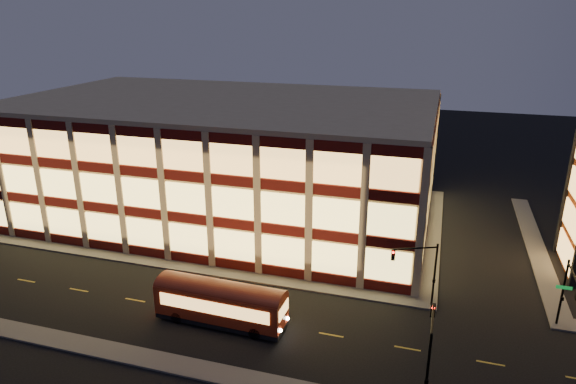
% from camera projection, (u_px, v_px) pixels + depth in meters
% --- Properties ---
extents(ground, '(200.00, 200.00, 0.00)m').
position_uv_depth(ground, '(187.00, 273.00, 50.91)').
color(ground, black).
rests_on(ground, ground).
extents(sidewalk_office_south, '(54.00, 2.00, 0.15)m').
position_uv_depth(sidewalk_office_south, '(165.00, 263.00, 52.61)').
color(sidewalk_office_south, '#514F4C').
rests_on(sidewalk_office_south, ground).
extents(sidewalk_office_east, '(2.00, 30.00, 0.15)m').
position_uv_depth(sidewalk_office_east, '(432.00, 233.00, 59.88)').
color(sidewalk_office_east, '#514F4C').
rests_on(sidewalk_office_east, ground).
extents(sidewalk_tower_west, '(2.00, 30.00, 0.15)m').
position_uv_depth(sidewalk_tower_west, '(535.00, 244.00, 56.85)').
color(sidewalk_tower_west, '#514F4C').
rests_on(sidewalk_tower_west, ground).
extents(sidewalk_near, '(100.00, 2.00, 0.15)m').
position_uv_depth(sidewalk_near, '(107.00, 350.00, 39.16)').
color(sidewalk_near, '#514F4C').
rests_on(sidewalk_near, ground).
extents(office_building, '(50.45, 30.45, 14.50)m').
position_uv_depth(office_building, '(225.00, 156.00, 64.55)').
color(office_building, tan).
rests_on(office_building, ground).
extents(traffic_signal_far, '(3.79, 1.87, 6.00)m').
position_uv_depth(traffic_signal_far, '(420.00, 265.00, 43.63)').
color(traffic_signal_far, black).
rests_on(traffic_signal_far, ground).
extents(traffic_signal_right, '(1.20, 4.37, 6.00)m').
position_uv_depth(traffic_signal_right, '(568.00, 290.00, 39.75)').
color(traffic_signal_right, black).
rests_on(traffic_signal_right, ground).
extents(traffic_signal_near, '(0.32, 4.45, 6.00)m').
position_uv_depth(traffic_signal_near, '(430.00, 345.00, 33.11)').
color(traffic_signal_near, black).
rests_on(traffic_signal_near, ground).
extents(trolley_bus, '(11.00, 3.12, 3.70)m').
position_uv_depth(trolley_bus, '(221.00, 301.00, 42.09)').
color(trolley_bus, maroon).
rests_on(trolley_bus, ground).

